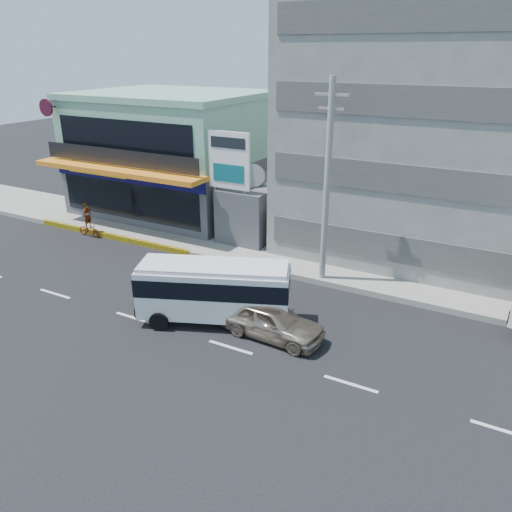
% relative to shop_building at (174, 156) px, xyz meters
% --- Properties ---
extents(ground, '(120.00, 120.00, 0.00)m').
position_rel_shop_building_xyz_m(ground, '(8.00, -13.95, -4.00)').
color(ground, black).
rests_on(ground, ground).
extents(sidewalk, '(70.00, 5.00, 0.30)m').
position_rel_shop_building_xyz_m(sidewalk, '(13.00, -4.45, -3.85)').
color(sidewalk, gray).
rests_on(sidewalk, ground).
extents(shop_building, '(12.40, 11.70, 8.00)m').
position_rel_shop_building_xyz_m(shop_building, '(0.00, 0.00, 0.00)').
color(shop_building, '#47474C').
rests_on(shop_building, ground).
extents(concrete_building, '(16.00, 12.00, 14.00)m').
position_rel_shop_building_xyz_m(concrete_building, '(18.00, 1.05, 3.00)').
color(concrete_building, gray).
rests_on(concrete_building, ground).
extents(gap_structure, '(3.00, 6.00, 3.50)m').
position_rel_shop_building_xyz_m(gap_structure, '(8.00, -1.95, -2.25)').
color(gap_structure, '#47474C').
rests_on(gap_structure, ground).
extents(satellite_dish, '(1.50, 1.50, 0.15)m').
position_rel_shop_building_xyz_m(satellite_dish, '(8.00, -2.95, -0.42)').
color(satellite_dish, slate).
rests_on(satellite_dish, gap_structure).
extents(billboard, '(2.60, 0.18, 6.90)m').
position_rel_shop_building_xyz_m(billboard, '(7.50, -4.75, 0.93)').
color(billboard, gray).
rests_on(billboard, ground).
extents(utility_pole_near, '(1.60, 0.30, 10.00)m').
position_rel_shop_building_xyz_m(utility_pole_near, '(14.00, -6.55, 1.15)').
color(utility_pole_near, '#999993').
rests_on(utility_pole_near, ground).
extents(minibus, '(6.78, 4.33, 2.71)m').
position_rel_shop_building_xyz_m(minibus, '(11.32, -12.45, -2.38)').
color(minibus, white).
rests_on(minibus, ground).
extents(sedan, '(4.51, 2.01, 1.51)m').
position_rel_shop_building_xyz_m(sedan, '(14.08, -12.41, -3.24)').
color(sedan, '#BAA58E').
rests_on(sedan, ground).
extents(motorcycle_rider, '(1.69, 0.60, 2.17)m').
position_rel_shop_building_xyz_m(motorcycle_rider, '(-1.55, -7.15, -3.28)').
color(motorcycle_rider, '#560C1A').
rests_on(motorcycle_rider, ground).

